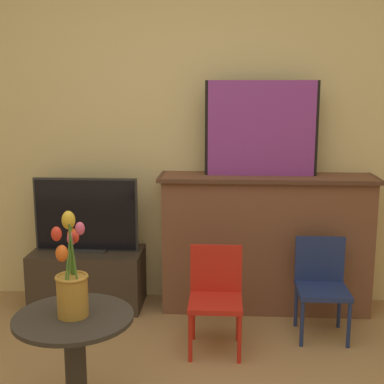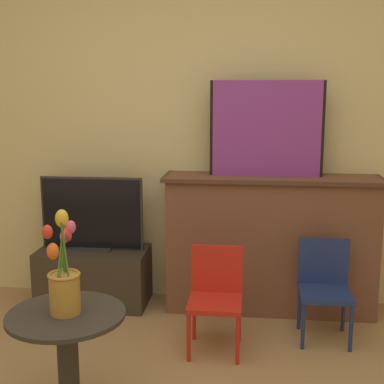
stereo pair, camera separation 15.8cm
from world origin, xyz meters
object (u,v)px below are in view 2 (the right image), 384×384
object	(u,v)px
chair_blue	(324,284)
vase_tulips	(64,279)
painting	(267,129)
chair_red	(216,293)
tv_monitor	(92,215)

from	to	relation	value
chair_blue	vase_tulips	world-z (taller)	vase_tulips
painting	vase_tulips	world-z (taller)	painting
painting	chair_red	world-z (taller)	painting
tv_monitor	chair_red	bearing A→B (deg)	-32.18
chair_red	chair_blue	xyz separation A→B (m)	(0.66, 0.23, 0.00)
chair_red	chair_blue	distance (m)	0.70
tv_monitor	vase_tulips	world-z (taller)	vase_tulips
tv_monitor	chair_red	size ratio (longest dim) A/B	1.19
chair_red	chair_blue	bearing A→B (deg)	18.87
painting	chair_blue	world-z (taller)	painting
painting	tv_monitor	distance (m)	1.36
tv_monitor	chair_blue	bearing A→B (deg)	-12.64
painting	vase_tulips	distance (m)	1.81
painting	chair_red	bearing A→B (deg)	-114.70
chair_red	vase_tulips	size ratio (longest dim) A/B	1.33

